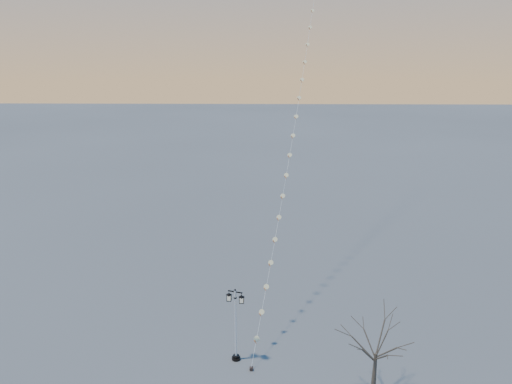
{
  "coord_description": "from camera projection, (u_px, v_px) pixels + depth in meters",
  "views": [
    {
      "loc": [
        1.55,
        -22.35,
        17.18
      ],
      "look_at": [
        0.92,
        5.71,
        8.98
      ],
      "focal_mm": 33.08,
      "sensor_mm": 36.0,
      "label": 1
    }
  ],
  "objects": [
    {
      "name": "ground",
      "position": [
        237.0,
        375.0,
        26.3
      ],
      "size": [
        300.0,
        300.0,
        0.0
      ],
      "primitive_type": "plane",
      "color": "#565757",
      "rests_on": "ground"
    },
    {
      "name": "street_lamp",
      "position": [
        236.0,
        321.0,
        26.92
      ],
      "size": [
        1.12,
        0.64,
        4.57
      ],
      "rotation": [
        0.0,
        0.0,
        -0.32
      ],
      "color": "black",
      "rests_on": "ground"
    },
    {
      "name": "bare_tree",
      "position": [
        377.0,
        343.0,
        24.04
      ],
      "size": [
        2.65,
        2.65,
        4.4
      ],
      "rotation": [
        0.0,
        0.0,
        0.41
      ],
      "color": "#40362B",
      "rests_on": "ground"
    },
    {
      "name": "kite_train",
      "position": [
        307.0,
        23.0,
        38.05
      ],
      "size": [
        8.59,
        35.98,
        39.49
      ],
      "rotation": [
        0.0,
        0.0,
        0.43
      ],
      "color": "black",
      "rests_on": "ground"
    }
  ]
}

